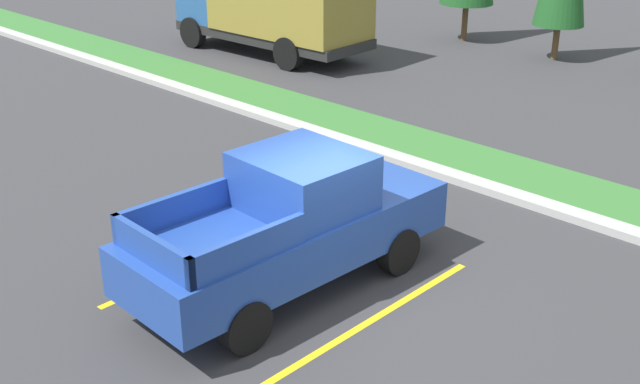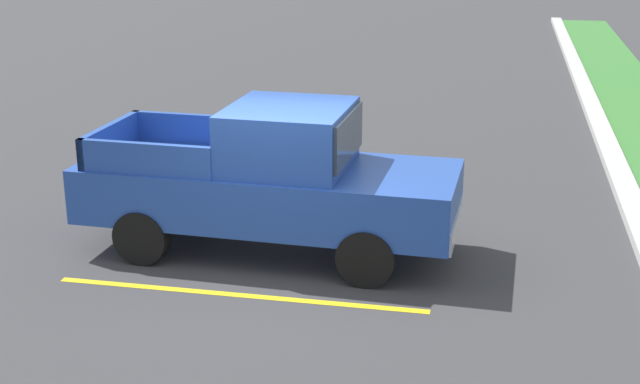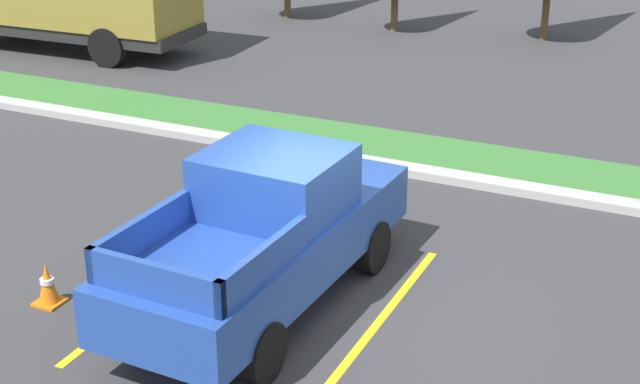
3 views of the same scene
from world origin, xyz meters
name	(u,v)px [view 3 (image 3 of 3)]	position (x,y,z in m)	size (l,w,h in m)	color
ground_plane	(330,308)	(0.00, 0.00, 0.00)	(120.00, 120.00, 0.00)	#38383A
parking_line_near	(170,281)	(-2.38, -0.26, 0.00)	(0.12, 4.80, 0.01)	yellow
parking_line_far	(373,330)	(0.72, -0.26, 0.00)	(0.12, 4.80, 0.01)	yellow
curb_strip	(446,176)	(0.00, 5.00, 0.07)	(56.00, 0.40, 0.15)	#B2B2AD
grass_median	(464,159)	(0.00, 6.10, 0.03)	(56.00, 1.80, 0.06)	#387533
pickup_truck_main	(266,233)	(-0.83, -0.21, 1.04)	(2.12, 5.30, 2.10)	black
traffic_cone	(48,285)	(-3.49, -1.49, 0.29)	(0.36, 0.36, 0.60)	orange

